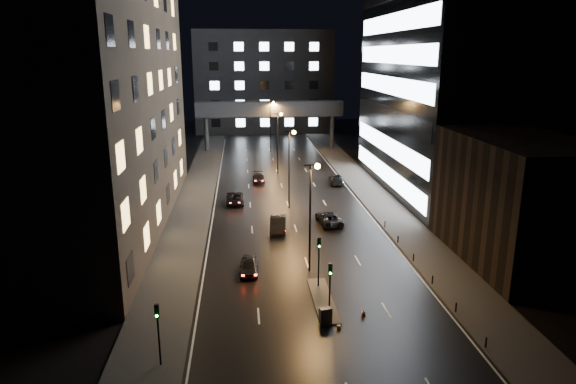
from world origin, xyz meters
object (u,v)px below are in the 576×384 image
(car_away_c, at_px, (235,199))
(car_toward_b, at_px, (336,179))
(car_away_a, at_px, (249,266))
(car_away_d, at_px, (259,178))
(utility_cabinet, at_px, (326,315))
(car_away_b, at_px, (278,224))
(car_toward_a, at_px, (329,218))

(car_away_c, height_order, car_toward_b, car_toward_b)
(car_away_c, relative_size, car_toward_b, 1.01)
(car_away_a, xyz_separation_m, car_toward_b, (14.08, 32.18, 0.02))
(car_away_d, relative_size, utility_cabinet, 3.84)
(car_away_a, height_order, car_away_d, car_away_a)
(car_away_b, xyz_separation_m, utility_cabinet, (1.99, -20.98, -0.09))
(car_away_b, bearing_deg, car_toward_a, 22.88)
(car_away_d, height_order, car_toward_b, car_toward_b)
(car_away_c, xyz_separation_m, utility_cabinet, (6.91, -32.42, 0.04))
(car_away_c, relative_size, car_toward_a, 0.96)
(car_toward_a, bearing_deg, car_away_d, -76.60)
(car_away_b, bearing_deg, utility_cabinet, -79.16)
(car_away_b, relative_size, car_toward_a, 0.97)
(car_away_c, distance_m, car_toward_b, 18.19)
(car_away_b, bearing_deg, car_toward_b, 68.63)
(car_away_b, distance_m, car_away_c, 12.45)
(car_away_a, distance_m, car_toward_b, 35.12)
(car_away_b, height_order, car_away_d, car_away_b)
(car_away_d, bearing_deg, car_away_b, -86.68)
(car_away_b, bearing_deg, car_away_a, -101.86)
(car_away_a, bearing_deg, car_away_d, 89.22)
(car_toward_b, distance_m, utility_cabinet, 42.81)
(car_toward_b, bearing_deg, car_toward_a, 81.50)
(car_away_d, bearing_deg, car_away_a, -93.56)
(car_toward_b, bearing_deg, car_away_b, 67.81)
(car_away_d, bearing_deg, utility_cabinet, -85.66)
(car_away_d, distance_m, utility_cabinet, 44.25)
(car_toward_a, bearing_deg, car_away_c, -46.66)
(car_away_a, bearing_deg, car_away_b, 75.54)
(car_away_d, bearing_deg, car_toward_a, -70.53)
(car_toward_b, bearing_deg, utility_cabinet, 83.02)
(car_away_a, xyz_separation_m, car_away_c, (-1.43, 22.66, -0.00))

